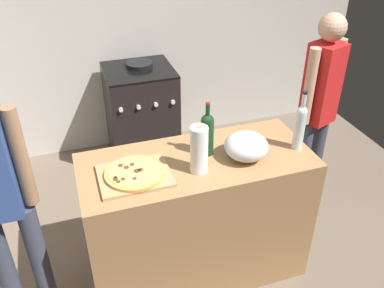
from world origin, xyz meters
The scene contains 12 objects.
ground_plane centered at (0.00, 1.22, -0.01)m, with size 4.65×3.05×0.02m, color #6B5B4C.
kitchen_wall_rear centered at (0.00, 2.50, 1.30)m, with size 4.65×0.10×2.60m, color #BCB7AD.
counter centered at (0.00, 0.60, 0.47)m, with size 1.41×0.60×0.93m, color #9E7247.
cutting_board centered at (-0.39, 0.55, 0.94)m, with size 0.40×0.32×0.02m, color tan.
pizza centered at (-0.39, 0.55, 0.96)m, with size 0.33×0.33×0.03m.
mixing_bowl centered at (0.28, 0.53, 1.01)m, with size 0.26×0.26×0.16m.
paper_towel_roll centered at (-0.03, 0.50, 1.07)m, with size 0.10×0.10×0.29m.
wine_bottle_clear centered at (0.08, 0.65, 1.08)m, with size 0.08×0.08×0.34m.
wine_bottle_green centered at (0.63, 0.53, 1.09)m, with size 0.06×0.06×0.38m.
stove centered at (-0.03, 2.10, 0.47)m, with size 0.61×0.59×0.97m.
person_in_stripes centered at (-1.09, 0.62, 0.94)m, with size 0.37×0.20×1.64m.
person_in_red centered at (1.09, 1.01, 0.92)m, with size 0.36×0.26×1.60m.
Camera 1 is at (-0.67, -1.32, 2.34)m, focal length 38.99 mm.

